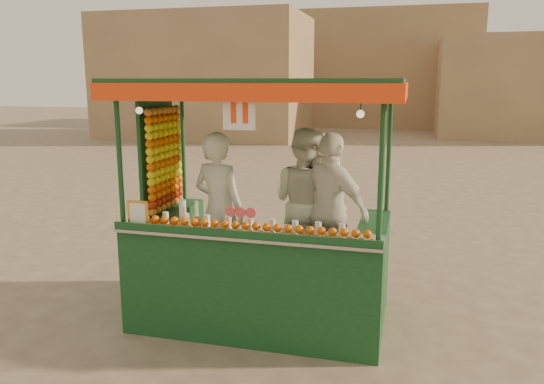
% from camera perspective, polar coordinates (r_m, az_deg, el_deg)
% --- Properties ---
extents(ground, '(90.00, 90.00, 0.00)m').
position_cam_1_polar(ground, '(6.76, 2.72, -13.06)').
color(ground, brown).
rests_on(ground, ground).
extents(building_left, '(10.00, 6.00, 6.00)m').
position_cam_1_polar(building_left, '(27.95, -7.05, 12.10)').
color(building_left, '#A0825B').
rests_on(building_left, ground).
extents(building_right, '(9.00, 6.00, 5.00)m').
position_cam_1_polar(building_right, '(30.55, 25.89, 10.06)').
color(building_right, '#A0825B').
rests_on(building_right, ground).
extents(building_center, '(14.00, 7.00, 7.00)m').
position_cam_1_polar(building_center, '(36.16, 9.70, 12.75)').
color(building_center, '#A0825B').
rests_on(building_center, ground).
extents(juice_cart, '(3.15, 2.04, 2.87)m').
position_cam_1_polar(juice_cart, '(6.34, -1.88, -5.79)').
color(juice_cart, '#0F3A1A').
rests_on(juice_cart, ground).
extents(vendor_left, '(0.81, 0.65, 1.93)m').
position_cam_1_polar(vendor_left, '(6.50, -5.66, -2.00)').
color(vendor_left, silver).
rests_on(vendor_left, ground).
extents(vendor_middle, '(1.17, 1.07, 1.94)m').
position_cam_1_polar(vendor_middle, '(6.90, 3.55, -1.11)').
color(vendor_middle, white).
rests_on(vendor_middle, ground).
extents(vendor_right, '(1.20, 0.98, 1.91)m').
position_cam_1_polar(vendor_right, '(6.56, 6.26, -1.96)').
color(vendor_right, white).
rests_on(vendor_right, ground).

